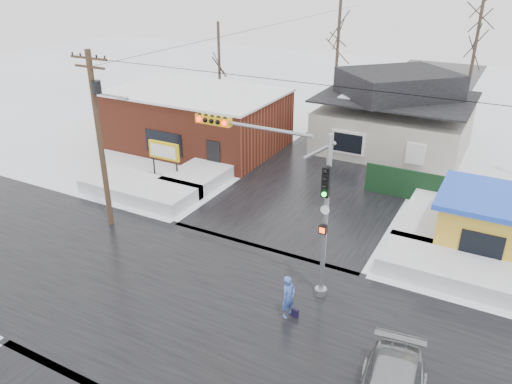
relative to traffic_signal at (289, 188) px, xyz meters
The scene contains 19 objects.
ground 5.94m from the traffic_signal, 129.36° to the right, with size 120.00×120.00×0.00m, color white.
road_ns 5.94m from the traffic_signal, 129.36° to the right, with size 10.00×120.00×0.02m, color black.
road_ew 5.94m from the traffic_signal, 129.36° to the right, with size 120.00×10.00×0.02m, color black.
snowbank_nw 12.81m from the traffic_signal, 160.57° to the left, with size 7.00×3.00×0.80m, color white.
snowbank_ne 8.75m from the traffic_signal, 31.56° to the left, with size 7.00×3.00×0.80m, color white.
snowbank_nside_w 13.70m from the traffic_signal, 136.24° to the left, with size 3.00×8.00×0.80m, color white.
snowbank_nside_e 10.94m from the traffic_signal, 63.18° to the left, with size 3.00×8.00×0.80m, color white.
traffic_signal is the anchor object (origin of this frame).
utility_pole 10.39m from the traffic_signal, behind, with size 3.15×0.44×9.00m.
brick_building 18.87m from the traffic_signal, 135.87° to the left, with size 12.20×8.20×4.12m.
marquee_sign 13.42m from the traffic_signal, 150.28° to the left, with size 2.20×0.21×2.55m.
house 19.13m from the traffic_signal, 91.29° to the left, with size 10.40×8.40×5.76m.
kiosk 10.43m from the traffic_signal, 44.84° to the left, with size 4.60×4.60×2.88m.
fence 12.31m from the traffic_signal, 69.77° to the left, with size 8.00×0.12×1.80m, color black.
tree_far_left 24.16m from the traffic_signal, 105.60° to the left, with size 3.00×3.00×10.00m.
tree_far_mid 25.78m from the traffic_signal, 81.89° to the left, with size 3.00×3.00×12.00m.
tree_far_west 26.75m from the traffic_signal, 128.00° to the left, with size 3.00×3.00×8.00m.
pedestrian 4.21m from the traffic_signal, 63.02° to the right, with size 0.65×0.43×1.79m, color #3D5AAC.
shopping_bag 4.88m from the traffic_signal, 55.81° to the right, with size 0.28×0.12×0.35m, color black.
Camera 1 is at (9.71, -13.28, 12.63)m, focal length 35.00 mm.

